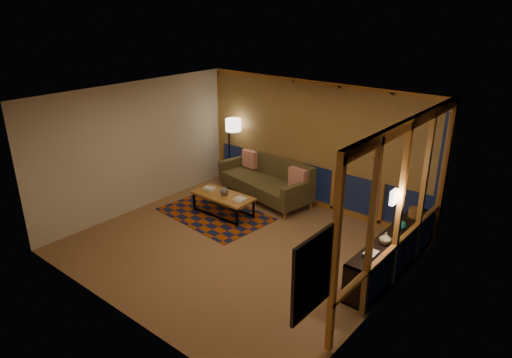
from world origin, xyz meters
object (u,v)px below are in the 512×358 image
Objects in this scene: coffee_table at (223,205)px; floor_lamp at (229,148)px; sofa at (265,179)px; bookshelf at (392,253)px.

floor_lamp is (-1.21, 1.52, 0.61)m from coffee_table.
bookshelf is (3.47, -1.00, -0.14)m from sofa.
bookshelf is (3.61, 0.20, 0.11)m from coffee_table.
sofa is at bearing 163.90° from bookshelf.
coffee_table is (-0.15, -1.20, -0.24)m from sofa.
floor_lamp is 5.03m from bookshelf.
sofa reaches higher than coffee_table.
bookshelf reaches higher than coffee_table.
sofa reaches higher than bookshelf.
sofa is 1.36× the size of floor_lamp.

